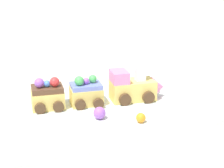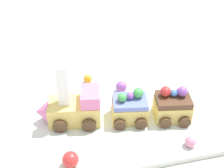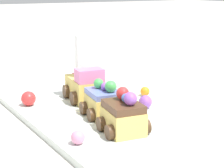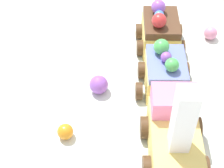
% 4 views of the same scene
% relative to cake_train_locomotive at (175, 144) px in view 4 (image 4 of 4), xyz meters
% --- Properties ---
extents(ground_plane, '(10.00, 10.00, 0.00)m').
position_rel_cake_train_locomotive_xyz_m(ground_plane, '(-0.09, -0.02, -0.04)').
color(ground_plane, beige).
extents(display_board, '(0.83, 0.33, 0.01)m').
position_rel_cake_train_locomotive_xyz_m(display_board, '(-0.09, -0.02, -0.04)').
color(display_board, silver).
rests_on(display_board, ground_plane).
extents(cake_train_locomotive, '(0.14, 0.09, 0.13)m').
position_rel_cake_train_locomotive_xyz_m(cake_train_locomotive, '(0.00, 0.00, 0.00)').
color(cake_train_locomotive, '#EACC66').
rests_on(cake_train_locomotive, display_board).
extents(cake_car_blueberry, '(0.08, 0.08, 0.07)m').
position_rel_cake_train_locomotive_xyz_m(cake_car_blueberry, '(-0.12, 0.02, -0.01)').
color(cake_car_blueberry, '#EACC66').
rests_on(cake_car_blueberry, display_board).
extents(cake_car_chocolate, '(0.08, 0.08, 0.07)m').
position_rel_cake_train_locomotive_xyz_m(cake_car_chocolate, '(-0.20, 0.04, -0.01)').
color(cake_car_chocolate, '#EACC66').
rests_on(cake_car_chocolate, display_board).
extents(gumball_pink, '(0.02, 0.02, 0.02)m').
position_rel_cake_train_locomotive_xyz_m(gumball_pink, '(-0.21, 0.12, -0.02)').
color(gumball_pink, pink).
rests_on(gumball_pink, display_board).
extents(gumball_purple, '(0.03, 0.03, 0.03)m').
position_rel_cake_train_locomotive_xyz_m(gumball_purple, '(-0.12, -0.07, -0.02)').
color(gumball_purple, '#9956C6').
rests_on(gumball_purple, display_board).
extents(gumball_orange, '(0.02, 0.02, 0.02)m').
position_rel_cake_train_locomotive_xyz_m(gumball_orange, '(-0.05, -0.12, -0.02)').
color(gumball_orange, orange).
rests_on(gumball_orange, display_board).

